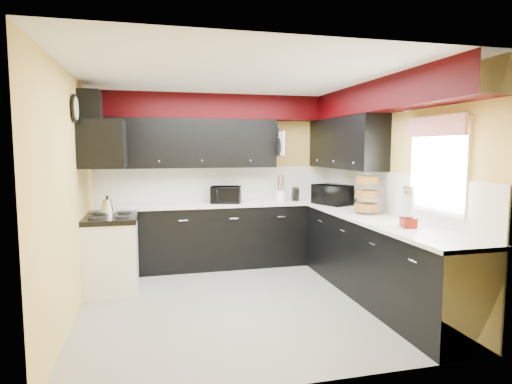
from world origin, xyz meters
TOP-DOWN VIEW (x-y plane):
  - ground at (0.00, 0.00)m, footprint 3.60×3.60m
  - wall_back at (0.00, 1.80)m, footprint 3.60×0.06m
  - wall_right at (1.80, 0.00)m, footprint 0.06×3.60m
  - wall_left at (-1.80, 0.00)m, footprint 0.06×3.60m
  - ceiling at (0.00, 0.00)m, footprint 3.60×3.60m
  - cab_back at (0.00, 1.50)m, footprint 3.60×0.60m
  - cab_right at (1.50, -0.30)m, footprint 0.60×3.00m
  - counter_back at (0.00, 1.50)m, footprint 3.62×0.64m
  - counter_right at (1.50, -0.30)m, footprint 0.64×3.02m
  - splash_back at (0.00, 1.79)m, footprint 3.60×0.02m
  - splash_right at (1.79, 0.00)m, footprint 0.02×3.60m
  - upper_back at (-0.50, 1.62)m, footprint 2.60×0.35m
  - upper_right at (1.62, 0.90)m, footprint 0.35×1.80m
  - soffit_back at (0.00, 1.62)m, footprint 3.60×0.36m
  - soffit_right at (1.62, -0.18)m, footprint 0.36×3.24m
  - stove at (-1.50, 0.75)m, footprint 0.60×0.75m
  - cooktop at (-1.50, 0.75)m, footprint 0.62×0.77m
  - hood at (-1.55, 0.75)m, footprint 0.50×0.78m
  - hood_duct at (-1.68, 0.75)m, footprint 0.24×0.40m
  - window at (1.79, -0.90)m, footprint 0.03×0.86m
  - valance at (1.73, -0.90)m, footprint 0.04×0.88m
  - pan_top at (0.82, 1.55)m, footprint 0.03×0.22m
  - pan_mid at (0.82, 1.42)m, footprint 0.03×0.28m
  - pan_low at (0.82, 1.68)m, footprint 0.03×0.24m
  - cut_board at (0.83, 1.30)m, footprint 0.03×0.26m
  - baskets at (1.52, 0.05)m, footprint 0.27×0.27m
  - clock at (-1.77, 0.25)m, footprint 0.03×0.30m
  - deco_plate at (1.77, -0.35)m, footprint 0.03×0.24m
  - toaster_oven at (0.04, 1.46)m, footprint 0.50×0.46m
  - microwave at (1.47, 0.93)m, footprint 0.52×0.60m
  - utensil_crock at (0.87, 1.46)m, footprint 0.19×0.19m
  - knife_block at (1.10, 1.46)m, footprint 0.10×0.13m
  - kettle at (-1.56, 1.01)m, footprint 0.25×0.25m
  - dispenser_a at (1.51, -0.84)m, footprint 0.18×0.18m
  - dispenser_b at (1.48, -0.90)m, footprint 0.15×0.15m

SIDE VIEW (x-z plane):
  - ground at x=0.00m, z-range 0.00..0.00m
  - stove at x=-1.50m, z-range 0.00..0.86m
  - cab_back at x=0.00m, z-range 0.00..0.90m
  - cab_right at x=1.50m, z-range 0.00..0.90m
  - cooktop at x=-1.50m, z-range 0.86..0.92m
  - counter_back at x=0.00m, z-range 0.90..0.94m
  - counter_right at x=1.50m, z-range 0.90..0.94m
  - kettle at x=-1.56m, z-range 0.92..1.09m
  - utensil_crock at x=0.87m, z-range 0.94..1.10m
  - knife_block at x=1.10m, z-range 0.94..1.13m
  - toaster_oven at x=0.04m, z-range 0.94..1.18m
  - microwave at x=1.47m, z-range 0.94..1.22m
  - dispenser_b at x=1.48m, z-range 0.94..1.27m
  - dispenser_a at x=1.51m, z-range 0.94..1.33m
  - baskets at x=1.52m, z-range 0.93..1.43m
  - splash_back at x=0.00m, z-range 0.94..1.44m
  - splash_right at x=1.79m, z-range 0.94..1.44m
  - wall_back at x=0.00m, z-range 0.00..2.50m
  - wall_right at x=1.80m, z-range 0.00..2.50m
  - wall_left at x=-1.80m, z-range 0.00..2.50m
  - window at x=1.79m, z-range 1.07..2.03m
  - pan_low at x=0.82m, z-range 1.51..1.93m
  - pan_mid at x=0.82m, z-range 1.52..1.98m
  - hood at x=-1.55m, z-range 1.50..2.06m
  - upper_back at x=-0.50m, z-range 1.45..2.15m
  - upper_right at x=1.62m, z-range 1.45..2.15m
  - cut_board at x=0.83m, z-range 1.62..1.98m
  - valance at x=1.73m, z-range 1.85..2.05m
  - pan_top at x=0.82m, z-range 1.80..2.20m
  - clock at x=-1.77m, z-range 2.00..2.30m
  - hood_duct at x=-1.68m, z-range 2.00..2.40m
  - deco_plate at x=1.77m, z-range 2.13..2.37m
  - soffit_back at x=0.00m, z-range 2.15..2.50m
  - soffit_right at x=1.62m, z-range 2.15..2.50m
  - ceiling at x=0.00m, z-range 2.47..2.53m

